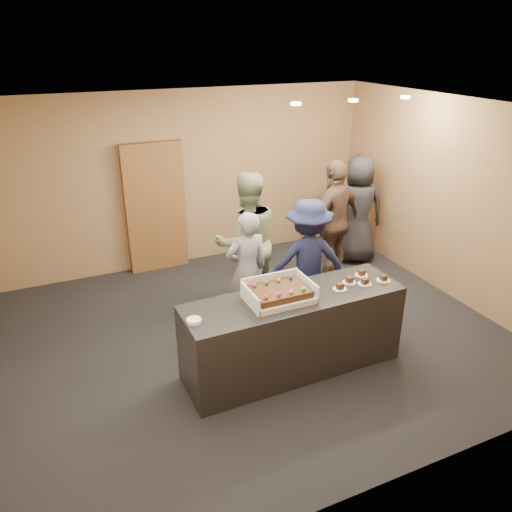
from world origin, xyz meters
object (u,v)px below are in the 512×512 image
object	(u,v)px
sheet_cake	(280,292)
plate_stack	(194,321)
person_server_grey	(247,270)
person_navy_man	(307,261)
serving_counter	(293,333)
storage_cabinet	(155,208)
person_brown_extra	(334,222)
person_sage_man	(247,242)
person_dark_suit	(358,209)
cake_box	(278,295)

from	to	relation	value
sheet_cake	plate_stack	xyz separation A→B (m)	(-0.94, -0.06, -0.08)
person_server_grey	person_navy_man	xyz separation A→B (m)	(0.75, -0.18, 0.05)
serving_counter	person_server_grey	world-z (taller)	person_server_grey
sheet_cake	storage_cabinet	bearing A→B (deg)	99.01
person_server_grey	person_brown_extra	world-z (taller)	person_brown_extra
person_sage_man	person_dark_suit	bearing A→B (deg)	-158.54
person_server_grey	person_brown_extra	distance (m)	1.80
serving_counter	person_sage_man	bearing A→B (deg)	85.07
sheet_cake	person_sage_man	bearing A→B (deg)	79.33
person_brown_extra	person_dark_suit	size ratio (longest dim) A/B	1.05
storage_cabinet	cake_box	world-z (taller)	storage_cabinet
plate_stack	person_brown_extra	xyz separation A→B (m)	(2.71, 1.80, -0.01)
storage_cabinet	person_sage_man	bearing A→B (deg)	-64.71
cake_box	sheet_cake	bearing A→B (deg)	-90.92
plate_stack	person_server_grey	bearing A→B (deg)	47.66
cake_box	storage_cabinet	bearing A→B (deg)	99.09
storage_cabinet	person_sage_man	xyz separation A→B (m)	(0.79, -1.68, -0.06)
storage_cabinet	person_navy_man	size ratio (longest dim) A/B	1.23
storage_cabinet	person_navy_man	bearing A→B (deg)	-59.37
serving_counter	person_brown_extra	world-z (taller)	person_brown_extra
serving_counter	person_server_grey	xyz separation A→B (m)	(-0.07, 1.09, 0.30)
cake_box	plate_stack	xyz separation A→B (m)	(-0.94, -0.08, -0.03)
sheet_cake	person_server_grey	bearing A→B (deg)	84.62
cake_box	sheet_cake	distance (m)	0.06
storage_cabinet	person_navy_man	xyz separation A→B (m)	(1.36, -2.29, -0.19)
storage_cabinet	cake_box	xyz separation A→B (m)	(0.51, -3.17, -0.05)
person_navy_man	plate_stack	bearing A→B (deg)	44.41
cake_box	plate_stack	world-z (taller)	cake_box
person_dark_suit	person_navy_man	bearing A→B (deg)	54.28
sheet_cake	person_navy_man	xyz separation A→B (m)	(0.85, 0.90, -0.19)
person_navy_man	storage_cabinet	bearing A→B (deg)	-43.13
person_sage_man	cake_box	bearing A→B (deg)	84.03
person_server_grey	person_navy_man	bearing A→B (deg)	165.55
cake_box	person_brown_extra	distance (m)	2.47
serving_counter	person_brown_extra	xyz separation A→B (m)	(1.60, 1.74, 0.46)
serving_counter	storage_cabinet	distance (m)	3.31
person_brown_extra	person_dark_suit	world-z (taller)	person_brown_extra
cake_box	person_sage_man	size ratio (longest dim) A/B	0.37
cake_box	person_sage_man	distance (m)	1.52
sheet_cake	person_brown_extra	world-z (taller)	person_brown_extra
person_server_grey	person_sage_man	distance (m)	0.50
person_navy_man	serving_counter	bearing A→B (deg)	69.45
serving_counter	person_brown_extra	bearing A→B (deg)	46.70
storage_cabinet	person_brown_extra	xyz separation A→B (m)	(2.28, -1.46, -0.08)
plate_stack	serving_counter	bearing A→B (deg)	2.87
person_brown_extra	plate_stack	bearing A→B (deg)	12.45
storage_cabinet	person_brown_extra	bearing A→B (deg)	-32.58
person_sage_man	person_brown_extra	xyz separation A→B (m)	(1.49, 0.22, -0.02)
cake_box	person_sage_man	bearing A→B (deg)	79.17
cake_box	person_brown_extra	bearing A→B (deg)	44.08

